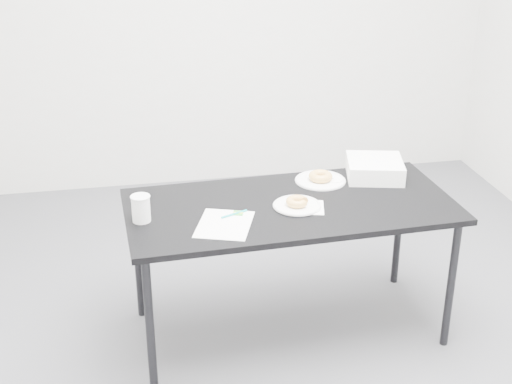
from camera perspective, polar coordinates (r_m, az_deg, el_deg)
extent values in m
plane|color=#4D4E53|center=(3.60, 0.82, -11.25)|extent=(4.00, 4.00, 0.00)
cube|color=black|center=(3.30, 2.78, -1.16)|extent=(1.54, 0.78, 0.03)
cylinder|color=black|center=(3.11, -8.49, -10.51)|extent=(0.04, 0.04, 0.66)
cylinder|color=black|center=(3.62, -9.44, -5.24)|extent=(0.04, 0.04, 0.66)
cylinder|color=black|center=(3.47, 15.33, -7.18)|extent=(0.04, 0.04, 0.66)
cylinder|color=black|center=(3.93, 11.33, -2.87)|extent=(0.04, 0.04, 0.66)
cube|color=white|center=(3.10, -2.54, -2.60)|extent=(0.31, 0.35, 0.00)
cube|color=green|center=(3.19, -1.44, -1.70)|extent=(0.06, 0.06, 0.00)
cylinder|color=#0E9A9C|center=(3.18, -1.76, -1.76)|extent=(0.13, 0.06, 0.01)
cube|color=white|center=(3.26, 4.08, -1.23)|extent=(0.19, 0.19, 0.00)
cylinder|color=white|center=(3.27, 3.31, -1.09)|extent=(0.22, 0.22, 0.01)
torus|color=#C18C3D|center=(3.26, 3.32, -0.77)|extent=(0.14, 0.14, 0.03)
cylinder|color=white|center=(3.55, 5.17, 0.92)|extent=(0.25, 0.25, 0.01)
torus|color=#C18C3D|center=(3.54, 5.18, 1.26)|extent=(0.14, 0.14, 0.04)
cylinder|color=white|center=(3.14, -9.19, -1.31)|extent=(0.08, 0.08, 0.12)
cylinder|color=white|center=(3.55, 6.28, 0.96)|extent=(0.09, 0.09, 0.01)
cube|color=white|center=(3.62, 9.47, 1.87)|extent=(0.33, 0.33, 0.09)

